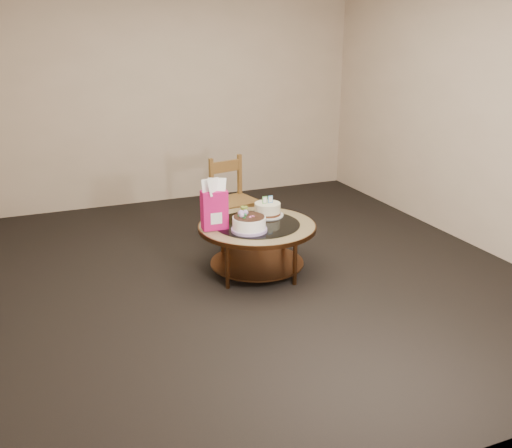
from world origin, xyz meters
name	(u,v)px	position (x,y,z in m)	size (l,w,h in m)	color
ground	(257,272)	(0.00, 0.00, 0.00)	(5.00, 5.00, 0.00)	black
room_walls	(257,96)	(0.00, 0.00, 1.54)	(4.52, 5.02, 2.61)	beige
coffee_table	(257,233)	(0.00, 0.00, 0.38)	(1.02, 1.02, 0.46)	#532F17
decorated_cake	(249,224)	(-0.13, -0.14, 0.52)	(0.30, 0.30, 0.17)	#AA8CC6
cream_cake	(267,210)	(0.17, 0.17, 0.51)	(0.29, 0.29, 0.18)	silver
gift_bag	(214,205)	(-0.37, 0.03, 0.67)	(0.22, 0.16, 0.43)	#C81272
pillar_candle	(244,213)	(-0.02, 0.24, 0.49)	(0.13, 0.13, 0.10)	tan
dining_chair	(233,200)	(0.09, 0.84, 0.43)	(0.47, 0.47, 0.84)	brown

